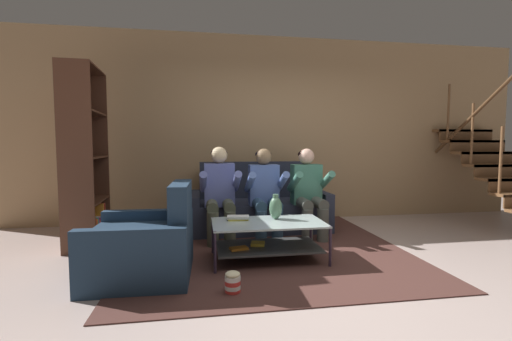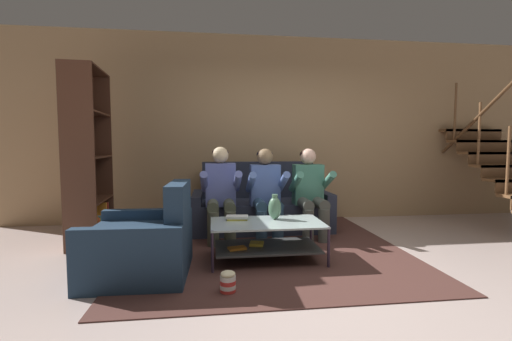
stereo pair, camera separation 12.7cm
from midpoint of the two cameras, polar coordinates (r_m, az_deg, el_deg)
The scene contains 14 objects.
ground at distance 3.39m, azimuth 11.11°, elevation -16.57°, with size 16.80×16.80×0.00m, color #C4AEA7.
back_partition at distance 5.55m, azimuth 2.46°, elevation 6.84°, with size 8.40×0.12×2.90m, color tan.
staircase_run at distance 6.15m, azimuth 35.58°, elevation 0.13°, with size 1.00×2.06×2.38m.
couch at distance 4.93m, azimuth -0.35°, elevation -6.22°, with size 1.91×0.86×0.95m.
person_seated_left at distance 4.31m, azimuth -6.89°, elevation -3.24°, with size 0.50×0.58×1.18m.
person_seated_middle at distance 4.37m, azimuth 0.70°, elevation -3.25°, with size 0.50×0.58×1.16m.
person_seated_right at distance 4.50m, azimuth 7.96°, elevation -3.07°, with size 0.50×0.58×1.15m.
coffee_table at distance 3.61m, azimuth 0.89°, elevation -10.62°, with size 1.15×0.63×0.41m.
area_rug at distance 4.22m, azimuth 0.51°, elevation -12.21°, with size 3.05×3.29×0.01m.
vase at distance 3.69m, azimuth 2.30°, elevation -6.17°, with size 0.14×0.14×0.27m.
book_stack at distance 3.68m, azimuth -4.01°, elevation -7.88°, with size 0.25×0.17×0.04m.
bookshelf at distance 4.60m, azimuth -27.60°, elevation -1.80°, with size 0.41×0.88×2.11m.
armchair at distance 3.36m, azimuth -19.04°, elevation -11.89°, with size 0.91×0.92×0.86m.
popcorn_tub at distance 2.93m, azimuth -5.21°, elevation -18.06°, with size 0.13×0.13×0.18m.
Camera 1 is at (-1.17, -2.96, 1.20)m, focal length 24.00 mm.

